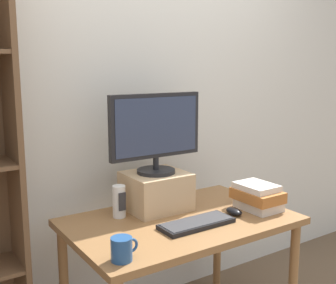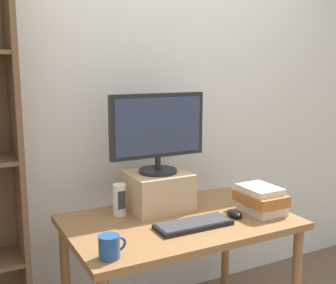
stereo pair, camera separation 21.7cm
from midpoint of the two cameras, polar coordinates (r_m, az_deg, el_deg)
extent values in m
cube|color=silver|center=(2.56, -1.85, 5.78)|extent=(7.00, 0.08, 2.60)
cube|color=olive|center=(2.23, 4.38, -10.80)|extent=(1.16, 0.73, 0.04)
cylinder|color=olive|center=(2.45, -11.12, -18.20)|extent=(0.05, 0.05, 0.68)
cylinder|color=olive|center=(2.89, 10.00, -13.55)|extent=(0.05, 0.05, 0.68)
cube|color=brown|center=(2.20, -17.06, -2.40)|extent=(0.03, 0.28, 2.07)
cube|color=tan|center=(2.34, 1.30, -6.62)|extent=(0.33, 0.30, 0.20)
cylinder|color=black|center=(2.31, 1.31, -3.96)|extent=(0.21, 0.21, 0.02)
cylinder|color=black|center=(2.30, 1.31, -2.88)|extent=(0.03, 0.03, 0.07)
cube|color=black|center=(2.26, 1.33, 2.24)|extent=(0.55, 0.04, 0.35)
cube|color=#2D3851|center=(2.25, 1.58, 2.18)|extent=(0.50, 0.00, 0.30)
cube|color=black|center=(2.13, 6.46, -11.10)|extent=(0.39, 0.15, 0.02)
cube|color=#333335|center=(2.12, 6.46, -10.79)|extent=(0.36, 0.13, 0.00)
ellipsoid|color=black|center=(2.28, 11.77, -9.55)|extent=(0.06, 0.10, 0.04)
cube|color=silver|center=(2.38, 15.17, -8.62)|extent=(0.18, 0.23, 0.05)
cube|color=#AD662D|center=(2.36, 15.06, -7.38)|extent=(0.19, 0.26, 0.06)
cube|color=silver|center=(2.36, 14.96, -6.25)|extent=(0.17, 0.22, 0.03)
cylinder|color=#234C84|center=(1.78, -4.44, -14.05)|extent=(0.09, 0.09, 0.10)
torus|color=#234C84|center=(1.80, -3.11, -13.66)|extent=(0.06, 0.01, 0.06)
cylinder|color=silver|center=(2.25, -3.85, -7.87)|extent=(0.07, 0.07, 0.17)
cube|color=#2D2D30|center=(2.21, -3.47, -7.92)|extent=(0.04, 0.00, 0.10)
camera|label=1|loc=(0.11, -87.14, 0.52)|focal=45.00mm
camera|label=2|loc=(0.11, 92.86, -0.52)|focal=45.00mm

